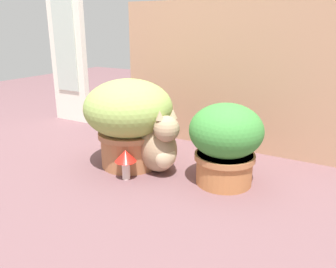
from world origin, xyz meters
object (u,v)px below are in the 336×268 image
(mushroom_ornament_pink, at_px, (111,150))
(mushroom_ornament_red, at_px, (126,158))
(grass_planter, at_px, (129,118))
(leafy_planter, at_px, (226,141))
(cat, at_px, (158,145))

(mushroom_ornament_pink, bearing_deg, mushroom_ornament_red, -27.27)
(grass_planter, height_order, mushroom_ornament_pink, grass_planter)
(grass_planter, distance_m, leafy_planter, 0.46)
(mushroom_ornament_pink, bearing_deg, cat, 19.42)
(leafy_planter, relative_size, mushroom_ornament_pink, 2.85)
(leafy_planter, height_order, cat, leafy_planter)
(mushroom_ornament_red, bearing_deg, cat, 63.39)
(grass_planter, bearing_deg, cat, 2.03)
(mushroom_ornament_red, xyz_separation_m, mushroom_ornament_pink, (-0.14, 0.07, -0.01))
(grass_planter, bearing_deg, leafy_planter, 4.79)
(grass_planter, relative_size, leafy_planter, 1.20)
(mushroom_ornament_red, distance_m, mushroom_ornament_pink, 0.15)
(leafy_planter, distance_m, cat, 0.31)
(leafy_planter, distance_m, mushroom_ornament_pink, 0.53)
(leafy_planter, xyz_separation_m, mushroom_ornament_red, (-0.38, -0.18, -0.09))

